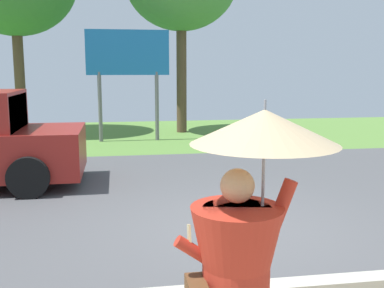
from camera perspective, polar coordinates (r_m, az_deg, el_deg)
ground_plane at (r=9.73m, az=0.82°, el=-4.78°), size 40.00×22.00×0.20m
monk_pedestrian at (r=3.12m, az=6.09°, el=-14.26°), size 1.04×0.94×2.13m
roadside_billboard at (r=14.95m, az=-7.88°, el=10.10°), size 2.60×0.12×3.50m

